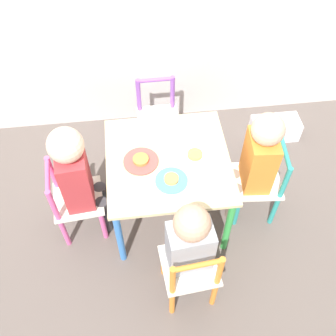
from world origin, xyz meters
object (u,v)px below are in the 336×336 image
object	(u,v)px
child_front	(189,243)
plate_right	(195,156)
chair_purple	(158,119)
child_left	(78,175)
child_right	(256,160)
kids_table	(168,167)
chair_orange	(190,272)
storage_bin	(275,128)
chair_teal	(260,183)
plate_left	(141,161)
chair_pink	(74,201)
plate_front	(171,180)

from	to	relation	value
child_front	plate_right	xyz separation A→B (m)	(0.10, 0.45, 0.06)
chair_purple	plate_right	xyz separation A→B (m)	(0.14, -0.52, 0.24)
child_left	child_right	bearing A→B (deg)	-94.98
kids_table	child_left	xyz separation A→B (m)	(-0.46, -0.04, 0.06)
kids_table	chair_orange	distance (m)	0.54
chair_orange	storage_bin	bearing A→B (deg)	-131.33
kids_table	child_right	bearing A→B (deg)	-4.95
kids_table	child_left	size ratio (longest dim) A/B	0.80
chair_purple	child_right	size ratio (longest dim) A/B	0.67
kids_table	chair_teal	world-z (taller)	chair_teal
kids_table	plate_left	size ratio (longest dim) A/B	3.53
chair_pink	plate_right	bearing A→B (deg)	-91.06
chair_teal	plate_right	world-z (taller)	chair_teal
kids_table	plate_front	xyz separation A→B (m)	(-0.00, -0.14, 0.07)
chair_orange	storage_bin	world-z (taller)	chair_orange
plate_right	plate_front	size ratio (longest dim) A/B	1.06
child_left	plate_right	world-z (taller)	child_left
chair_teal	child_left	size ratio (longest dim) A/B	0.66
plate_left	storage_bin	world-z (taller)	plate_left
chair_pink	child_left	world-z (taller)	child_left
child_right	plate_front	xyz separation A→B (m)	(-0.46, -0.10, 0.03)
storage_bin	child_right	bearing A→B (deg)	-121.98
chair_purple	storage_bin	bearing A→B (deg)	-0.44
chair_orange	child_front	xyz separation A→B (m)	(-0.01, 0.06, 0.18)
plate_right	plate_front	world-z (taller)	same
child_front	chair_teal	bearing A→B (deg)	-144.33
plate_right	plate_left	xyz separation A→B (m)	(-0.28, 0.00, 0.00)
child_left	plate_left	size ratio (longest dim) A/B	4.40
chair_pink	plate_front	bearing A→B (deg)	-105.28
chair_purple	child_right	xyz separation A→B (m)	(0.46, -0.56, 0.20)
chair_teal	child_left	xyz separation A→B (m)	(-0.97, 0.00, 0.22)
chair_orange	plate_left	bearing A→B (deg)	-75.39
chair_teal	child_front	size ratio (longest dim) A/B	0.72
child_front	plate_front	size ratio (longest dim) A/B	4.50
chair_orange	plate_right	size ratio (longest dim) A/B	3.07
kids_table	child_front	world-z (taller)	child_front
kids_table	plate_left	bearing A→B (deg)	180.00
chair_purple	plate_front	distance (m)	0.70
chair_pink	child_right	world-z (taller)	child_right
child_right	child_left	xyz separation A→B (m)	(-0.91, -0.00, 0.02)
chair_purple	child_front	world-z (taller)	child_front
plate_right	kids_table	bearing A→B (deg)	180.00
chair_orange	child_right	size ratio (longest dim) A/B	0.67
storage_bin	plate_right	bearing A→B (deg)	-142.08
plate_front	storage_bin	xyz separation A→B (m)	(0.80, 0.66, -0.42)
kids_table	child_front	bearing A→B (deg)	-84.93
plate_front	plate_left	bearing A→B (deg)	135.00
chair_teal	child_left	distance (m)	1.00
storage_bin	child_front	bearing A→B (deg)	-128.15
chair_teal	child_right	world-z (taller)	child_right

